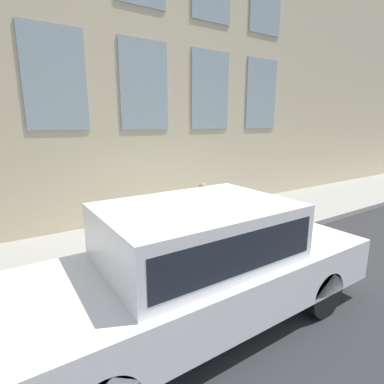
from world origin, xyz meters
name	(u,v)px	position (x,y,z in m)	size (l,w,h in m)	color
ground_plane	(210,259)	(0.00, 0.00, 0.00)	(80.00, 80.00, 0.00)	#2D2D30
sidewalk	(174,234)	(1.43, 0.00, 0.07)	(2.86, 60.00, 0.14)	#9E9B93
building_facade	(139,19)	(3.00, 0.00, 5.17)	(0.33, 40.00, 10.33)	#C6B793
fire_hydrant	(180,227)	(0.53, 0.37, 0.58)	(0.34, 0.45, 0.86)	gold
person	(203,206)	(0.59, -0.24, 0.92)	(0.31, 0.21, 1.30)	#726651
parked_car_white_near	(197,260)	(-1.46, 1.33, 0.91)	(1.92, 5.01, 1.66)	black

